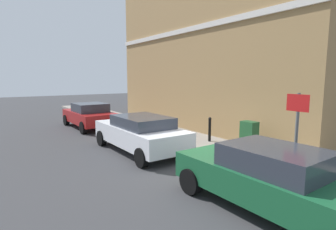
{
  "coord_description": "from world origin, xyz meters",
  "views": [
    {
      "loc": [
        -5.45,
        -6.06,
        2.83
      ],
      "look_at": [
        1.23,
        3.61,
        1.2
      ],
      "focal_mm": 28.62,
      "sensor_mm": 36.0,
      "label": 1
    }
  ],
  "objects_px": {
    "car_white": "(140,132)",
    "utility_cabinet": "(249,139)",
    "car_green": "(273,179)",
    "street_sign": "(297,124)",
    "bollard_near_cabinet": "(210,128)",
    "car_red": "(89,115)",
    "bollard_far_kerb": "(157,125)"
  },
  "relations": [
    {
      "from": "car_green",
      "to": "car_white",
      "type": "xyz_separation_m",
      "value": [
        0.03,
        5.76,
        0.02
      ]
    },
    {
      "from": "bollard_near_cabinet",
      "to": "street_sign",
      "type": "relative_size",
      "value": 0.45
    },
    {
      "from": "car_white",
      "to": "car_red",
      "type": "bearing_deg",
      "value": -0.97
    },
    {
      "from": "car_white",
      "to": "bollard_far_kerb",
      "type": "height_order",
      "value": "car_white"
    },
    {
      "from": "bollard_near_cabinet",
      "to": "bollard_far_kerb",
      "type": "xyz_separation_m",
      "value": [
        -1.37,
        1.99,
        0.0
      ]
    },
    {
      "from": "bollard_far_kerb",
      "to": "car_white",
      "type": "bearing_deg",
      "value": -141.5
    },
    {
      "from": "street_sign",
      "to": "car_green",
      "type": "bearing_deg",
      "value": -162.61
    },
    {
      "from": "car_green",
      "to": "street_sign",
      "type": "bearing_deg",
      "value": -73.45
    },
    {
      "from": "car_white",
      "to": "car_red",
      "type": "height_order",
      "value": "car_red"
    },
    {
      "from": "car_white",
      "to": "bollard_near_cabinet",
      "type": "distance_m",
      "value": 3.05
    },
    {
      "from": "car_white",
      "to": "street_sign",
      "type": "relative_size",
      "value": 1.96
    },
    {
      "from": "bollard_near_cabinet",
      "to": "car_red",
      "type": "bearing_deg",
      "value": 113.16
    },
    {
      "from": "car_white",
      "to": "car_red",
      "type": "xyz_separation_m",
      "value": [
        0.05,
        6.08,
        -0.02
      ]
    },
    {
      "from": "car_red",
      "to": "bollard_near_cabinet",
      "type": "xyz_separation_m",
      "value": [
        2.91,
        -6.8,
        -0.03
      ]
    },
    {
      "from": "utility_cabinet",
      "to": "bollard_near_cabinet",
      "type": "relative_size",
      "value": 1.11
    },
    {
      "from": "utility_cabinet",
      "to": "bollard_near_cabinet",
      "type": "height_order",
      "value": "utility_cabinet"
    },
    {
      "from": "car_red",
      "to": "car_white",
      "type": "bearing_deg",
      "value": 178.35
    },
    {
      "from": "utility_cabinet",
      "to": "bollard_far_kerb",
      "type": "xyz_separation_m",
      "value": [
        -1.27,
        4.11,
        0.02
      ]
    },
    {
      "from": "car_red",
      "to": "street_sign",
      "type": "height_order",
      "value": "street_sign"
    },
    {
      "from": "car_white",
      "to": "bollard_far_kerb",
      "type": "relative_size",
      "value": 4.34
    },
    {
      "from": "car_white",
      "to": "utility_cabinet",
      "type": "bearing_deg",
      "value": -135.39
    },
    {
      "from": "car_red",
      "to": "bollard_far_kerb",
      "type": "distance_m",
      "value": 5.05
    },
    {
      "from": "utility_cabinet",
      "to": "bollard_far_kerb",
      "type": "relative_size",
      "value": 1.11
    },
    {
      "from": "utility_cabinet",
      "to": "street_sign",
      "type": "height_order",
      "value": "street_sign"
    },
    {
      "from": "bollard_near_cabinet",
      "to": "street_sign",
      "type": "bearing_deg",
      "value": -105.15
    },
    {
      "from": "car_white",
      "to": "bollard_near_cabinet",
      "type": "bearing_deg",
      "value": -104.25
    },
    {
      "from": "bollard_near_cabinet",
      "to": "bollard_far_kerb",
      "type": "relative_size",
      "value": 1.0
    },
    {
      "from": "car_red",
      "to": "street_sign",
      "type": "bearing_deg",
      "value": -172.63
    },
    {
      "from": "car_green",
      "to": "car_white",
      "type": "relative_size",
      "value": 1.0
    },
    {
      "from": "car_white",
      "to": "bollard_far_kerb",
      "type": "bearing_deg",
      "value": -52.0
    },
    {
      "from": "car_white",
      "to": "bollard_near_cabinet",
      "type": "relative_size",
      "value": 4.34
    },
    {
      "from": "street_sign",
      "to": "car_white",
      "type": "bearing_deg",
      "value": 108.53
    }
  ]
}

